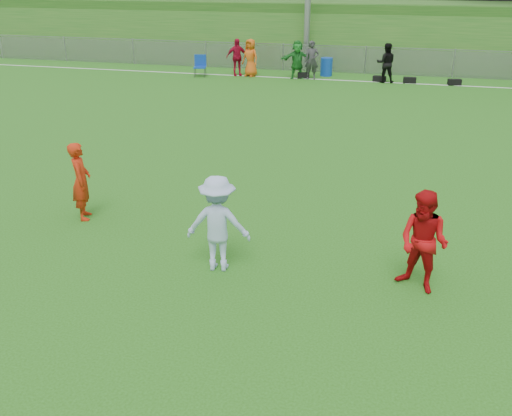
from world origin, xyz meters
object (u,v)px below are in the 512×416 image
(player_red_left, at_px, (81,181))
(player_red_center, at_px, (423,242))
(recycling_bin, at_px, (326,67))
(player_blue, at_px, (218,224))

(player_red_left, relative_size, player_red_center, 0.96)
(recycling_bin, bearing_deg, player_blue, -87.71)
(player_red_left, distance_m, player_blue, 3.59)
(player_red_center, relative_size, player_blue, 1.00)
(player_blue, height_order, recycling_bin, player_blue)
(player_red_center, height_order, recycling_bin, player_red_center)
(player_red_center, bearing_deg, recycling_bin, 131.37)
(player_red_left, height_order, player_red_center, player_red_center)
(player_red_left, height_order, player_blue, player_blue)
(player_red_center, distance_m, recycling_bin, 19.18)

